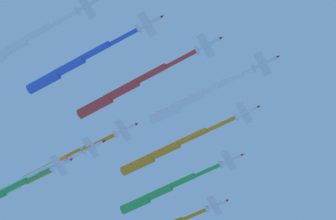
% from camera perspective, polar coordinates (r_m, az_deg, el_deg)
% --- Properties ---
extents(jet_lead, '(42.27, 29.02, 3.93)m').
position_cam_1_polar(jet_lead, '(193.30, 2.18, 0.97)').
color(jet_lead, silver).
extents(jet_port_inner, '(48.63, 32.71, 3.96)m').
position_cam_1_polar(jet_port_inner, '(205.74, -0.41, -4.16)').
color(jet_port_inner, silver).
extents(jet_starboard_inner, '(47.79, 33.46, 3.92)m').
position_cam_1_polar(jet_starboard_inner, '(191.74, -4.62, 1.94)').
color(jet_starboard_inner, silver).
extents(jet_port_mid, '(44.99, 30.50, 3.97)m').
position_cam_1_polar(jet_port_mid, '(215.76, -0.95, -8.32)').
color(jet_port_mid, silver).
extents(jet_starboard_mid, '(45.72, 31.43, 3.97)m').
position_cam_1_polar(jet_starboard_mid, '(192.54, -9.88, 4.28)').
color(jet_starboard_mid, silver).
extents(jet_starboard_outer, '(42.46, 29.55, 3.88)m').
position_cam_1_polar(jet_starboard_outer, '(191.83, -15.12, 6.09)').
color(jet_starboard_outer, silver).
extents(jet_trail_port, '(42.31, 29.13, 3.91)m').
position_cam_1_polar(jet_trail_port, '(211.10, -10.88, -5.22)').
color(jet_trail_port, silver).
extents(jet_trail_starboard, '(42.16, 28.96, 3.89)m').
position_cam_1_polar(jet_trail_starboard, '(216.37, -13.82, -6.70)').
color(jet_trail_starboard, silver).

